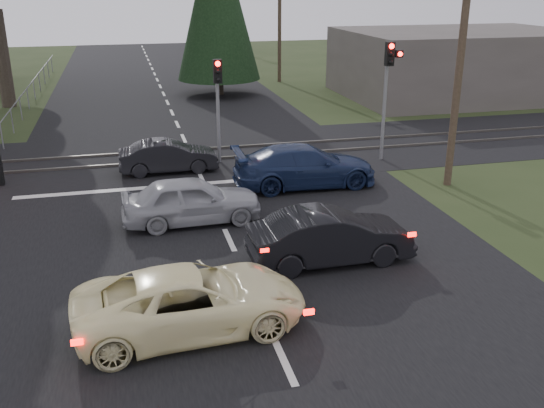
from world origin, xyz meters
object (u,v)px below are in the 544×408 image
object	(u,v)px
traffic_signal_right	(389,78)
dark_car_far	(168,156)
traffic_signal_center	(218,93)
blue_sedan	(305,166)
utility_pole_far	(221,1)
cream_coupe	(191,301)
dark_hatchback	(330,237)
silver_car	(192,200)
utility_pole_mid	(280,13)
utility_pole_near	(461,50)

from	to	relation	value
traffic_signal_right	dark_car_far	bearing A→B (deg)	176.82
traffic_signal_center	blue_sedan	bearing A→B (deg)	-55.44
traffic_signal_center	dark_car_far	distance (m)	3.12
utility_pole_far	cream_coupe	distance (m)	57.42
dark_hatchback	dark_car_far	world-z (taller)	dark_hatchback
dark_hatchback	blue_sedan	distance (m)	6.21
traffic_signal_center	dark_car_far	world-z (taller)	traffic_signal_center
silver_car	blue_sedan	distance (m)	4.98
silver_car	utility_pole_mid	bearing A→B (deg)	-21.53
utility_pole_far	blue_sedan	size ratio (longest dim) A/B	1.77
traffic_signal_right	utility_pole_mid	world-z (taller)	utility_pole_mid
utility_pole_mid	utility_pole_far	xyz separation A→B (m)	(0.00, 25.00, 0.00)
traffic_signal_right	dark_hatchback	bearing A→B (deg)	-121.76
traffic_signal_center	dark_hatchback	bearing A→B (deg)	-82.35
dark_hatchback	silver_car	xyz separation A→B (m)	(-3.15, 3.60, 0.01)
traffic_signal_right	traffic_signal_center	world-z (taller)	traffic_signal_right
traffic_signal_right	utility_pole_near	xyz separation A→B (m)	(0.95, -3.47, 1.41)
cream_coupe	silver_car	bearing A→B (deg)	-10.96
traffic_signal_right	utility_pole_near	distance (m)	3.87
traffic_signal_center	utility_pole_mid	bearing A→B (deg)	68.79
utility_pole_near	cream_coupe	bearing A→B (deg)	-143.80
utility_pole_near	utility_pole_far	world-z (taller)	same
traffic_signal_center	utility_pole_near	world-z (taller)	utility_pole_near
utility_pole_mid	traffic_signal_center	bearing A→B (deg)	-111.21
utility_pole_near	cream_coupe	distance (m)	13.14
utility_pole_near	cream_coupe	xyz separation A→B (m)	(-10.08, -7.38, -4.05)
utility_pole_near	utility_pole_far	xyz separation A→B (m)	(0.00, 49.00, 0.00)
traffic_signal_center	utility_pole_mid	world-z (taller)	utility_pole_mid
silver_car	dark_car_far	bearing A→B (deg)	1.33
cream_coupe	dark_hatchback	xyz separation A→B (m)	(3.88, 2.38, 0.03)
silver_car	dark_car_far	size ratio (longest dim) A/B	1.12
traffic_signal_right	blue_sedan	size ratio (longest dim) A/B	0.92
utility_pole_near	blue_sedan	distance (m)	6.52
utility_pole_near	dark_hatchback	xyz separation A→B (m)	(-6.20, -5.00, -4.02)
traffic_signal_center	silver_car	size ratio (longest dim) A/B	0.99
dark_car_far	utility_pole_mid	bearing A→B (deg)	-25.84
traffic_signal_center	dark_hatchback	distance (m)	9.99
traffic_signal_right	utility_pole_far	distance (m)	45.56
utility_pole_mid	dark_car_far	distance (m)	22.60
silver_car	dark_car_far	distance (m)	5.36
utility_pole_mid	utility_pole_near	bearing A→B (deg)	-90.00
dark_hatchback	dark_car_far	size ratio (longest dim) A/B	1.15
traffic_signal_right	traffic_signal_center	xyz separation A→B (m)	(-6.55, 1.20, -0.51)
traffic_signal_right	cream_coupe	bearing A→B (deg)	-130.07
silver_car	blue_sedan	xyz separation A→B (m)	(4.31, 2.50, 0.03)
dark_hatchback	cream_coupe	bearing A→B (deg)	120.34
blue_sedan	dark_car_far	bearing A→B (deg)	58.71
utility_pole_near	silver_car	size ratio (longest dim) A/B	2.16
cream_coupe	utility_pole_near	bearing A→B (deg)	-57.72
utility_pole_far	dark_car_far	world-z (taller)	utility_pole_far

